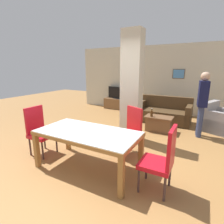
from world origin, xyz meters
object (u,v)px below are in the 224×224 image
Objects in this scene: dining_table at (88,138)px; tv_stand at (117,104)px; coffee_table at (159,124)px; tv_screen at (117,93)px; dining_chair_head_left at (39,129)px; armchair at (219,122)px; dining_chair_head_right at (162,158)px; bottle at (152,113)px; dining_chair_far_right at (130,130)px; sofa at (164,113)px; standing_person at (202,100)px.

tv_stand is (-1.71, 4.59, -0.35)m from dining_table.
coffee_table is 0.81× the size of tv_screen.
armchair is at bearing 134.16° from dining_chair_head_left.
bottle is at bearing 19.12° from dining_chair_head_right.
bottle is (0.47, 2.48, -0.05)m from dining_table.
dining_chair_head_left is at bearing 54.23° from dining_chair_far_right.
dining_chair_far_right is (1.73, 0.87, 0.00)m from dining_chair_head_left.
sofa is 7.24× the size of bottle.
dining_chair_head_right reaches higher than dining_table.
dining_chair_head_left is at bearing -84.57° from tv_stand.
coffee_table is 3.10m from tv_stand.
dining_chair_far_right is 4.25× the size of bottle.
dining_chair_head_right is 0.93× the size of armchair.
coffee_table is (0.66, 2.59, -0.36)m from dining_table.
tv_stand is at bearing -174.57° from dining_chair_head_left.
dining_table is 1.79× the size of dining_chair_head_left.
dining_table is 4.08m from armchair.
dining_chair_head_left reaches higher than sofa.
armchair is 4.12m from tv_stand.
armchair is at bearing 27.60° from bottle.
bottle is at bearing 84.37° from sofa.
tv_screen is at bearing 33.52° from dining_chair_head_right.
dining_table is at bearing 121.35° from tv_screen.
dining_table is 2.36× the size of coffee_table.
dining_chair_head_left is 1.07× the size of tv_screen.
dining_chair_head_right is 2.60m from dining_chair_head_left.
bottle is 3.05m from tv_stand.
standing_person reaches higher than tv_stand.
armchair is (2.23, 3.40, -0.29)m from dining_table.
dining_table is 0.99m from dining_chair_far_right.
sofa is 1.66m from armchair.
dining_chair_head_right is at bearing 0.00° from dining_table.
dining_chair_head_right is 5.51m from tv_stand.
sofa is at bearing 84.37° from bottle.
dining_chair_head_right reaches higher than armchair.
dining_chair_far_right is 0.59× the size of sofa.
dining_chair_head_left reaches higher than bottle.
dining_chair_head_right reaches higher than tv_stand.
dining_chair_head_right is at bearing -70.88° from bottle.
tv_stand is at bearing -32.30° from dining_chair_far_right.
dining_chair_far_right reaches higher than armchair.
dining_chair_head_left is 0.60× the size of standing_person.
dining_chair_far_right reaches higher than sofa.
armchair is 0.93× the size of tv_stand.
standing_person reaches higher than armchair.
bottle is 0.25× the size of tv_screen.
tv_screen reaches higher than tv_stand.
sofa is 1.06m from coffee_table.
dining_table is at bearing 80.96° from sofa.
bottle is at bearing 146.83° from tv_screen.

